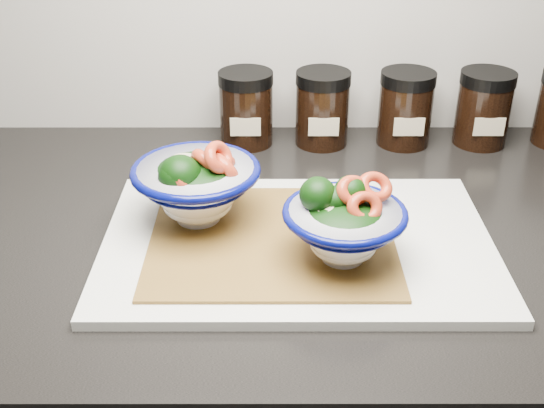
{
  "coord_description": "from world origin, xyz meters",
  "views": [
    {
      "loc": [
        -0.18,
        0.73,
        1.34
      ],
      "look_at": [
        -0.18,
        1.39,
        0.96
      ],
      "focal_mm": 45.0,
      "sensor_mm": 36.0,
      "label": 1
    }
  ],
  "objects_px": {
    "bowl_right": "(344,224)",
    "spice_jar_c": "(405,108)",
    "spice_jar_a": "(246,108)",
    "bowl_left": "(196,184)",
    "spice_jar_d": "(484,108)",
    "spice_jar_b": "(322,108)",
    "cutting_board": "(297,243)"
  },
  "relations": [
    {
      "from": "cutting_board",
      "to": "bowl_left",
      "type": "relative_size",
      "value": 2.95
    },
    {
      "from": "spice_jar_a",
      "to": "spice_jar_d",
      "type": "relative_size",
      "value": 1.0
    },
    {
      "from": "bowl_right",
      "to": "spice_jar_c",
      "type": "relative_size",
      "value": 1.19
    },
    {
      "from": "bowl_right",
      "to": "spice_jar_d",
      "type": "height_order",
      "value": "bowl_right"
    },
    {
      "from": "bowl_left",
      "to": "spice_jar_c",
      "type": "distance_m",
      "value": 0.39
    },
    {
      "from": "bowl_right",
      "to": "spice_jar_d",
      "type": "relative_size",
      "value": 1.19
    },
    {
      "from": "bowl_right",
      "to": "spice_jar_a",
      "type": "distance_m",
      "value": 0.36
    },
    {
      "from": "bowl_left",
      "to": "bowl_right",
      "type": "bearing_deg",
      "value": -26.12
    },
    {
      "from": "bowl_left",
      "to": "spice_jar_a",
      "type": "bearing_deg",
      "value": 78.92
    },
    {
      "from": "cutting_board",
      "to": "spice_jar_c",
      "type": "distance_m",
      "value": 0.35
    },
    {
      "from": "spice_jar_a",
      "to": "spice_jar_c",
      "type": "distance_m",
      "value": 0.24
    },
    {
      "from": "spice_jar_a",
      "to": "spice_jar_c",
      "type": "height_order",
      "value": "same"
    },
    {
      "from": "spice_jar_c",
      "to": "bowl_left",
      "type": "bearing_deg",
      "value": -138.43
    },
    {
      "from": "bowl_right",
      "to": "spice_jar_a",
      "type": "height_order",
      "value": "bowl_right"
    },
    {
      "from": "bowl_right",
      "to": "spice_jar_c",
      "type": "height_order",
      "value": "bowl_right"
    },
    {
      "from": "spice_jar_b",
      "to": "spice_jar_d",
      "type": "height_order",
      "value": "same"
    },
    {
      "from": "bowl_right",
      "to": "spice_jar_b",
      "type": "relative_size",
      "value": 1.19
    },
    {
      "from": "cutting_board",
      "to": "spice_jar_b",
      "type": "xyz_separation_m",
      "value": [
        0.05,
        0.3,
        0.05
      ]
    },
    {
      "from": "bowl_right",
      "to": "spice_jar_a",
      "type": "bearing_deg",
      "value": 108.87
    },
    {
      "from": "bowl_right",
      "to": "spice_jar_d",
      "type": "bearing_deg",
      "value": 54.5
    },
    {
      "from": "bowl_left",
      "to": "spice_jar_a",
      "type": "xyz_separation_m",
      "value": [
        0.05,
        0.26,
        -0.01
      ]
    },
    {
      "from": "cutting_board",
      "to": "spice_jar_c",
      "type": "bearing_deg",
      "value": 59.86
    },
    {
      "from": "spice_jar_c",
      "to": "spice_jar_d",
      "type": "bearing_deg",
      "value": 0.0
    },
    {
      "from": "spice_jar_c",
      "to": "spice_jar_d",
      "type": "xyz_separation_m",
      "value": [
        0.12,
        0.0,
        0.0
      ]
    },
    {
      "from": "cutting_board",
      "to": "bowl_right",
      "type": "distance_m",
      "value": 0.08
    },
    {
      "from": "spice_jar_d",
      "to": "spice_jar_a",
      "type": "bearing_deg",
      "value": 180.0
    },
    {
      "from": "spice_jar_b",
      "to": "spice_jar_c",
      "type": "height_order",
      "value": "same"
    },
    {
      "from": "bowl_right",
      "to": "spice_jar_c",
      "type": "bearing_deg",
      "value": 69.91
    },
    {
      "from": "bowl_right",
      "to": "cutting_board",
      "type": "bearing_deg",
      "value": 137.39
    },
    {
      "from": "bowl_left",
      "to": "spice_jar_b",
      "type": "bearing_deg",
      "value": 57.33
    },
    {
      "from": "bowl_left",
      "to": "bowl_right",
      "type": "relative_size",
      "value": 1.13
    },
    {
      "from": "bowl_right",
      "to": "spice_jar_c",
      "type": "distance_m",
      "value": 0.36
    }
  ]
}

